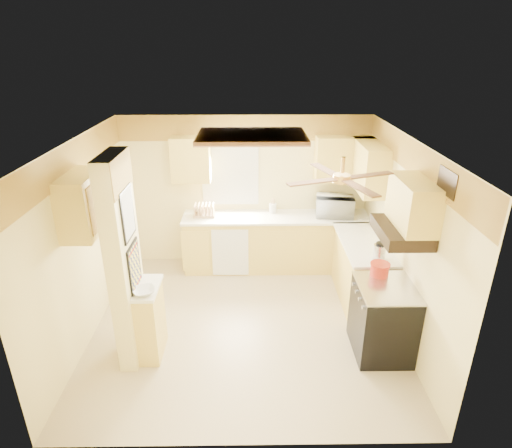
{
  "coord_description": "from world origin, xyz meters",
  "views": [
    {
      "loc": [
        0.08,
        -4.81,
        3.56
      ],
      "look_at": [
        0.15,
        0.35,
        1.33
      ],
      "focal_mm": 30.0,
      "sensor_mm": 36.0,
      "label": 1
    }
  ],
  "objects_px": {
    "bowl": "(144,291)",
    "dutch_oven": "(380,269)",
    "stove": "(383,319)",
    "microwave": "(335,206)",
    "kettle": "(379,252)"
  },
  "relations": [
    {
      "from": "bowl",
      "to": "dutch_oven",
      "type": "relative_size",
      "value": 1.03
    },
    {
      "from": "stove",
      "to": "microwave",
      "type": "relative_size",
      "value": 1.54
    },
    {
      "from": "dutch_oven",
      "to": "kettle",
      "type": "relative_size",
      "value": 0.98
    },
    {
      "from": "stove",
      "to": "microwave",
      "type": "distance_m",
      "value": 2.25
    },
    {
      "from": "microwave",
      "to": "dutch_oven",
      "type": "bearing_deg",
      "value": 103.61
    },
    {
      "from": "microwave",
      "to": "bowl",
      "type": "bearing_deg",
      "value": 49.02
    },
    {
      "from": "stove",
      "to": "bowl",
      "type": "xyz_separation_m",
      "value": [
        -2.79,
        -0.15,
        0.51
      ]
    },
    {
      "from": "bowl",
      "to": "dutch_oven",
      "type": "height_order",
      "value": "dutch_oven"
    },
    {
      "from": "bowl",
      "to": "dutch_oven",
      "type": "distance_m",
      "value": 2.8
    },
    {
      "from": "microwave",
      "to": "dutch_oven",
      "type": "xyz_separation_m",
      "value": [
        0.21,
        -1.87,
        -0.11
      ]
    },
    {
      "from": "bowl",
      "to": "stove",
      "type": "bearing_deg",
      "value": 3.03
    },
    {
      "from": "bowl",
      "to": "kettle",
      "type": "height_order",
      "value": "kettle"
    },
    {
      "from": "dutch_oven",
      "to": "kettle",
      "type": "xyz_separation_m",
      "value": [
        0.09,
        0.35,
        0.06
      ]
    },
    {
      "from": "stove",
      "to": "kettle",
      "type": "bearing_deg",
      "value": 83.98
    },
    {
      "from": "microwave",
      "to": "kettle",
      "type": "relative_size",
      "value": 2.43
    }
  ]
}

